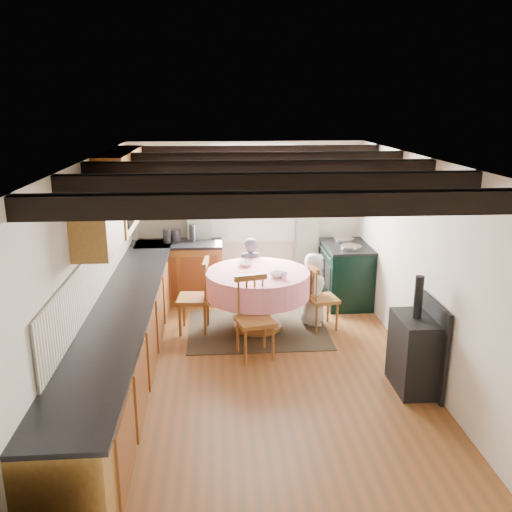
{
  "coord_description": "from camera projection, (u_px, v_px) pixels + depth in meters",
  "views": [
    {
      "loc": [
        -0.47,
        -5.52,
        2.96
      ],
      "look_at": [
        0.0,
        0.8,
        1.15
      ],
      "focal_mm": 37.74,
      "sensor_mm": 36.0,
      "label": 1
    }
  ],
  "objects": [
    {
      "name": "floor",
      "position": [
        261.0,
        372.0,
        6.14
      ],
      "size": [
        3.6,
        5.5,
        0.0
      ],
      "primitive_type": "cube",
      "color": "brown",
      "rests_on": "ground"
    },
    {
      "name": "ceiling",
      "position": [
        262.0,
        160.0,
        5.48
      ],
      "size": [
        3.6,
        5.5,
        0.0
      ],
      "primitive_type": "cube",
      "color": "white",
      "rests_on": "ground"
    },
    {
      "name": "wall_back",
      "position": [
        247.0,
        219.0,
        8.45
      ],
      "size": [
        3.6,
        0.0,
        2.4
      ],
      "primitive_type": "cube",
      "color": "silver",
      "rests_on": "ground"
    },
    {
      "name": "wall_front",
      "position": [
        301.0,
        412.0,
        3.17
      ],
      "size": [
        3.6,
        0.0,
        2.4
      ],
      "primitive_type": "cube",
      "color": "silver",
      "rests_on": "ground"
    },
    {
      "name": "wall_left",
      "position": [
        92.0,
        276.0,
        5.68
      ],
      "size": [
        0.0,
        5.5,
        2.4
      ],
      "primitive_type": "cube",
      "color": "silver",
      "rests_on": "ground"
    },
    {
      "name": "wall_right",
      "position": [
        424.0,
        268.0,
        5.94
      ],
      "size": [
        0.0,
        5.5,
        2.4
      ],
      "primitive_type": "cube",
      "color": "silver",
      "rests_on": "ground"
    },
    {
      "name": "beam_a",
      "position": [
        287.0,
        204.0,
        3.59
      ],
      "size": [
        3.6,
        0.16,
        0.16
      ],
      "primitive_type": "cube",
      "color": "black",
      "rests_on": "ceiling"
    },
    {
      "name": "beam_b",
      "position": [
        272.0,
        183.0,
        4.55
      ],
      "size": [
        3.6,
        0.16,
        0.16
      ],
      "primitive_type": "cube",
      "color": "black",
      "rests_on": "ceiling"
    },
    {
      "name": "beam_c",
      "position": [
        262.0,
        169.0,
        5.51
      ],
      "size": [
        3.6,
        0.16,
        0.16
      ],
      "primitive_type": "cube",
      "color": "black",
      "rests_on": "ceiling"
    },
    {
      "name": "beam_d",
      "position": [
        255.0,
        159.0,
        6.46
      ],
      "size": [
        3.6,
        0.16,
        0.16
      ],
      "primitive_type": "cube",
      "color": "black",
      "rests_on": "ceiling"
    },
    {
      "name": "beam_e",
      "position": [
        250.0,
        152.0,
        7.42
      ],
      "size": [
        3.6,
        0.16,
        0.16
      ],
      "primitive_type": "cube",
      "color": "black",
      "rests_on": "ceiling"
    },
    {
      "name": "splash_left",
      "position": [
        100.0,
        267.0,
        5.97
      ],
      "size": [
        0.02,
        4.5,
        0.55
      ],
      "primitive_type": "cube",
      "color": "beige",
      "rests_on": "wall_left"
    },
    {
      "name": "splash_back",
      "position": [
        183.0,
        220.0,
        8.36
      ],
      "size": [
        1.4,
        0.02,
        0.55
      ],
      "primitive_type": "cube",
      "color": "beige",
      "rests_on": "wall_back"
    },
    {
      "name": "base_cabinet_left",
      "position": [
        126.0,
        341.0,
        5.91
      ],
      "size": [
        0.6,
        5.3,
        0.88
      ],
      "primitive_type": "cube",
      "color": "#986622",
      "rests_on": "floor"
    },
    {
      "name": "base_cabinet_back",
      "position": [
        180.0,
        272.0,
        8.29
      ],
      "size": [
        1.3,
        0.6,
        0.88
      ],
      "primitive_type": "cube",
      "color": "#986622",
      "rests_on": "floor"
    },
    {
      "name": "worktop_left",
      "position": [
        125.0,
        301.0,
        5.79
      ],
      "size": [
        0.64,
        5.3,
        0.04
      ],
      "primitive_type": "cube",
      "color": "black",
      "rests_on": "base_cabinet_left"
    },
    {
      "name": "worktop_back",
      "position": [
        179.0,
        244.0,
        8.15
      ],
      "size": [
        1.3,
        0.64,
        0.04
      ],
      "primitive_type": "cube",
      "color": "black",
      "rests_on": "base_cabinet_back"
    },
    {
      "name": "wall_cabinet_glass",
      "position": [
        122.0,
        188.0,
        6.64
      ],
      "size": [
        0.34,
        1.8,
        0.9
      ],
      "primitive_type": "cube",
      "color": "#986622",
      "rests_on": "wall_left"
    },
    {
      "name": "wall_cabinet_solid",
      "position": [
        97.0,
        216.0,
        5.21
      ],
      "size": [
        0.34,
        0.9,
        0.7
      ],
      "primitive_type": "cube",
      "color": "#986622",
      "rests_on": "wall_left"
    },
    {
      "name": "window_frame",
      "position": [
        253.0,
        194.0,
        8.33
      ],
      "size": [
        1.34,
        0.03,
        1.54
      ],
      "primitive_type": "cube",
      "color": "white",
      "rests_on": "wall_back"
    },
    {
      "name": "window_pane",
      "position": [
        253.0,
        194.0,
        8.34
      ],
      "size": [
        1.2,
        0.01,
        1.4
      ],
      "primitive_type": "cube",
      "color": "white",
      "rests_on": "wall_back"
    },
    {
      "name": "curtain_left",
      "position": [
        199.0,
        227.0,
        8.33
      ],
      "size": [
        0.35,
        0.1,
        2.1
      ],
      "primitive_type": "cube",
      "color": "#ABB2A1",
      "rests_on": "wall_back"
    },
    {
      "name": "curtain_right",
      "position": [
        307.0,
        226.0,
        8.45
      ],
      "size": [
        0.35,
        0.1,
        2.1
      ],
      "primitive_type": "cube",
      "color": "#ABB2A1",
      "rests_on": "wall_back"
    },
    {
      "name": "curtain_rod",
      "position": [
        253.0,
        155.0,
        8.08
      ],
      "size": [
        2.0,
        0.03,
        0.03
      ],
      "primitive_type": "cylinder",
      "rotation": [
        0.0,
        1.57,
        0.0
      ],
      "color": "black",
      "rests_on": "wall_back"
    },
    {
      "name": "wall_picture",
      "position": [
        367.0,
        191.0,
        8.01
      ],
      "size": [
        0.04,
        0.5,
        0.6
      ],
      "primitive_type": "cube",
      "color": "gold",
      "rests_on": "wall_right"
    },
    {
      "name": "wall_plate",
      "position": [
        314.0,
        187.0,
        8.36
      ],
      "size": [
        0.3,
        0.02,
        0.3
      ],
      "primitive_type": "cylinder",
      "rotation": [
        1.57,
        0.0,
        0.0
      ],
      "color": "silver",
      "rests_on": "wall_back"
    },
    {
      "name": "rug",
      "position": [
        258.0,
        329.0,
        7.28
      ],
      "size": [
        1.86,
        1.45,
        0.01
      ],
      "primitive_type": "cube",
      "color": "#3C2F1D",
      "rests_on": "floor"
    },
    {
      "name": "dining_table",
      "position": [
        258.0,
        301.0,
        7.17
      ],
      "size": [
        1.37,
        1.37,
        0.83
      ],
      "primitive_type": null,
      "color": "pink",
      "rests_on": "floor"
    },
    {
      "name": "chair_near",
      "position": [
        255.0,
        318.0,
        6.38
      ],
      "size": [
        0.52,
        0.54,
        0.99
      ],
      "primitive_type": null,
      "rotation": [
        0.0,
        0.0,
        0.25
      ],
      "color": "#925726",
      "rests_on": "floor"
    },
    {
      "name": "chair_left",
      "position": [
        193.0,
        296.0,
        7.11
      ],
      "size": [
        0.49,
        0.47,
        1.0
      ],
      "primitive_type": null,
      "rotation": [
        0.0,
        0.0,
        -1.66
      ],
      "color": "#925726",
      "rests_on": "floor"
    },
    {
      "name": "chair_right",
      "position": [
        323.0,
        296.0,
        7.24
      ],
      "size": [
        0.47,
        0.45,
        0.9
      ],
      "primitive_type": null,
      "rotation": [
        0.0,
        0.0,
        1.76
      ],
      "color": "#925726",
      "rests_on": "floor"
    },
    {
      "name": "aga_range",
      "position": [
        346.0,
        273.0,
        8.17
      ],
      "size": [
        0.65,
        1.01,
        0.93
      ],
      "primitive_type": null,
      "color": "black",
      "rests_on": "floor"
    },
    {
      "name": "cast_iron_stove",
      "position": [
        415.0,
        334.0,
        5.63
      ],
      "size": [
        0.38,
        0.63,
        1.26
      ],
      "primitive_type": null,
      "color": "black",
      "rests_on": "floor"
    },
    {
      "name": "child_far",
      "position": [
        250.0,
        274.0,
        7.82
      ],
      "size": [
        0.41,
        0.28,
        1.11
      ],
      "primitive_type": "imported",
      "rotation": [
        0.0,
        0.0,
        3.11
      ],
      "color": "#4B4A5B",
      "rests_on": "floor"
    },
    {
      "name": "child_right",
      "position": [
        313.0,
        289.0,
        7.35
      ],
      "size": [
        0.4,
        0.54,
        1.01
      ],
      "primitive_type": "imported",
      "rotation": [
        0.0,
        0.0,
        1.41
      ],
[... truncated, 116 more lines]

